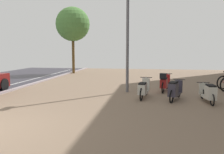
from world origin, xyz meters
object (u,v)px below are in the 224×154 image
scooter_far (175,90)px  lamp_post (128,27)px  street_tree (73,24)px  scooter_extra (143,89)px  scooter_mid (209,93)px  scooter_near (164,83)px

scooter_far → lamp_post: 3.74m
scooter_far → street_tree: size_ratio=0.29×
scooter_extra → scooter_mid: bearing=-11.5°
scooter_near → street_tree: bearing=131.8°
scooter_far → street_tree: 13.16m
scooter_far → lamp_post: lamp_post is taller
scooter_mid → scooter_extra: bearing=168.5°
scooter_near → scooter_extra: size_ratio=1.02×
scooter_mid → scooter_far: bearing=169.8°
scooter_mid → street_tree: bearing=130.2°
scooter_near → scooter_extra: 2.01m
scooter_far → scooter_extra: size_ratio=0.92×
scooter_near → street_tree: (-7.24, 8.09, 3.77)m
scooter_extra → street_tree: 12.27m
lamp_post → street_tree: bearing=122.7°
scooter_near → lamp_post: 3.23m
lamp_post → scooter_far: bearing=-38.6°
scooter_near → scooter_extra: bearing=-119.3°
scooter_extra → lamp_post: bearing=120.7°
street_tree → scooter_far: bearing=-53.5°
lamp_post → scooter_extra: bearing=-59.3°
scooter_mid → street_tree: street_tree is taller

